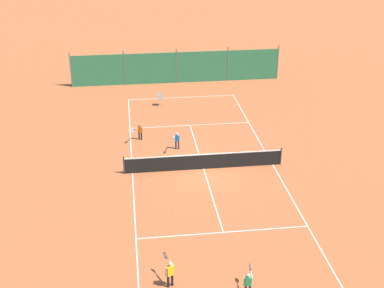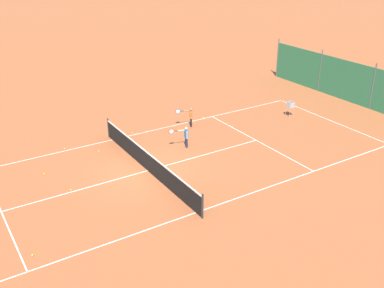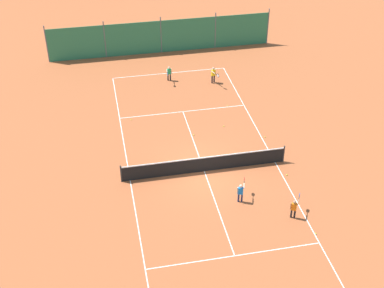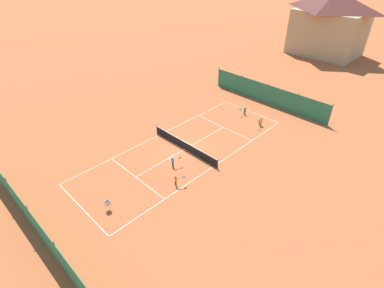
{
  "view_description": "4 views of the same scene",
  "coord_description": "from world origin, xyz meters",
  "views": [
    {
      "loc": [
        4.1,
        26.96,
        14.54
      ],
      "look_at": [
        0.4,
        -2.16,
        0.6
      ],
      "focal_mm": 50.0,
      "sensor_mm": 36.0,
      "label": 1
    },
    {
      "loc": [
        -16.49,
        7.97,
        9.69
      ],
      "look_at": [
        -1.23,
        -1.63,
        1.43
      ],
      "focal_mm": 42.0,
      "sensor_mm": 36.0,
      "label": 2
    },
    {
      "loc": [
        -5.27,
        -22.68,
        18.13
      ],
      "look_at": [
        -0.52,
        0.85,
        1.32
      ],
      "focal_mm": 50.0,
      "sensor_mm": 36.0,
      "label": 3
    },
    {
      "loc": [
        18.79,
        -17.94,
        18.21
      ],
      "look_at": [
        0.65,
        0.42,
        0.78
      ],
      "focal_mm": 28.0,
      "sensor_mm": 36.0,
      "label": 4
    }
  ],
  "objects": [
    {
      "name": "ground_plane",
      "position": [
        0.0,
        0.0,
        0.0
      ],
      "size": [
        600.0,
        600.0,
        0.0
      ],
      "primitive_type": "plane",
      "color": "#A8542D"
    },
    {
      "name": "court_line_markings",
      "position": [
        0.0,
        0.0,
        0.0
      ],
      "size": [
        8.25,
        23.85,
        0.01
      ],
      "color": "white",
      "rests_on": "ground"
    },
    {
      "name": "tennis_net",
      "position": [
        0.0,
        0.0,
        0.5
      ],
      "size": [
        9.18,
        0.08,
        1.06
      ],
      "color": "#2D2D2D",
      "rests_on": "ground"
    },
    {
      "name": "windscreen_fence_far",
      "position": [
        -0.0,
        15.5,
        1.31
      ],
      "size": [
        17.28,
        0.08,
        2.9
      ],
      "color": "#2D754C",
      "rests_on": "ground"
    },
    {
      "name": "player_far_service",
      "position": [
        -0.19,
        10.74,
        0.64
      ],
      "size": [
        0.42,
        0.92,
        1.09
      ],
      "color": "black",
      "rests_on": "ground"
    },
    {
      "name": "player_near_baseline",
      "position": [
        3.5,
        -4.47,
        0.65
      ],
      "size": [
        0.72,
        0.82,
        1.1
      ],
      "color": "black",
      "rests_on": "ground"
    },
    {
      "name": "player_near_service",
      "position": [
        2.83,
        9.79,
        0.7
      ],
      "size": [
        0.39,
        1.04,
        1.2
      ],
      "color": "black",
      "rests_on": "ground"
    },
    {
      "name": "player_far_baseline",
      "position": [
        1.27,
        -2.79,
        0.65
      ],
      "size": [
        0.6,
        0.89,
        1.11
      ],
      "color": "#23284C",
      "rests_on": "ground"
    },
    {
      "name": "tennis_ball_mid_court",
      "position": [
        4.15,
        -5.82,
        0.03
      ],
      "size": [
        0.07,
        0.07,
        0.07
      ],
      "primitive_type": "sphere",
      "color": "#CCE033",
      "rests_on": "ground"
    },
    {
      "name": "tennis_ball_by_net_right",
      "position": [
        -3.39,
        6.05,
        0.03
      ],
      "size": [
        0.07,
        0.07,
        0.07
      ],
      "primitive_type": "sphere",
      "color": "#CCE033",
      "rests_on": "ground"
    },
    {
      "name": "tennis_ball_service_box",
      "position": [
        4.3,
        2.51,
        0.03
      ],
      "size": [
        0.07,
        0.07,
        0.07
      ],
      "primitive_type": "sphere",
      "color": "#CCE033",
      "rests_on": "ground"
    },
    {
      "name": "tennis_ball_far_corner",
      "position": [
        2.15,
        4.15,
        0.03
      ],
      "size": [
        0.07,
        0.07,
        0.07
      ],
      "primitive_type": "sphere",
      "color": "#CCE033",
      "rests_on": "ground"
    },
    {
      "name": "tennis_ball_alley_right",
      "position": [
        4.34,
        -1.26,
        0.03
      ],
      "size": [
        0.07,
        0.07,
        0.07
      ],
      "primitive_type": "sphere",
      "color": "#CCE033",
      "rests_on": "ground"
    },
    {
      "name": "tennis_ball_alley_left",
      "position": [
        0.14,
        3.58,
        0.03
      ],
      "size": [
        0.07,
        0.07,
        0.07
      ],
      "primitive_type": "sphere",
      "color": "#CCE033",
      "rests_on": "ground"
    },
    {
      "name": "tennis_ball_near_corner",
      "position": [
        2.99,
        6.47,
        0.03
      ],
      "size": [
        0.07,
        0.07,
        0.07
      ],
      "primitive_type": "sphere",
      "color": "#CCE033",
      "rests_on": "ground"
    },
    {
      "name": "tennis_ball_by_net_left",
      "position": [
        3.1,
        1.16,
        0.03
      ],
      "size": [
        0.07,
        0.07,
        0.07
      ],
      "primitive_type": "sphere",
      "color": "#CCE033",
      "rests_on": "ground"
    }
  ]
}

